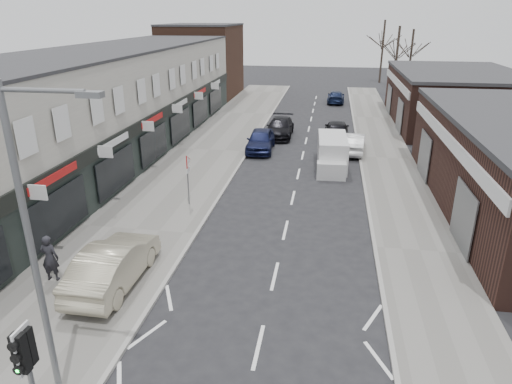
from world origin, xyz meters
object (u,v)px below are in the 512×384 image
at_px(white_van, 332,153).
at_px(warning_sign, 188,166).
at_px(parked_car_left_b, 280,128).
at_px(parked_car_left_a, 261,140).
at_px(parked_car_right_c, 336,97).
at_px(parked_car_right_a, 354,143).
at_px(street_lamp, 37,241).
at_px(sedan_on_pavement, 114,264).
at_px(traffic_light, 26,359).
at_px(pedestrian, 50,258).
at_px(parked_car_right_b, 337,130).

bearing_deg(white_van, warning_sign, -135.59).
bearing_deg(parked_car_left_b, parked_car_left_a, -102.27).
distance_m(white_van, parked_car_right_c, 23.21).
height_order(parked_car_left_a, parked_car_right_a, parked_car_left_a).
bearing_deg(street_lamp, sedan_on_pavement, 102.15).
height_order(street_lamp, white_van, street_lamp).
distance_m(traffic_light, parked_car_left_a, 24.82).
distance_m(traffic_light, pedestrian, 7.39).
bearing_deg(parked_car_left_b, parked_car_right_c, 73.87).
relative_size(white_van, pedestrian, 2.85).
bearing_deg(parked_car_right_c, parked_car_right_a, 95.02).
bearing_deg(sedan_on_pavement, parked_car_right_b, -109.40).
bearing_deg(pedestrian, parked_car_left_b, -109.02).
relative_size(traffic_light, street_lamp, 0.39).
xyz_separation_m(parked_car_left_a, parked_car_right_b, (5.43, 3.94, 0.02)).
relative_size(warning_sign, parked_car_left_b, 0.54).
height_order(traffic_light, parked_car_right_b, traffic_light).
bearing_deg(parked_car_left_a, white_van, -32.83).
xyz_separation_m(parked_car_left_b, parked_car_right_a, (5.70, -3.77, -0.02)).
height_order(warning_sign, parked_car_right_c, warning_sign).
relative_size(street_lamp, parked_car_right_a, 1.85).
relative_size(parked_car_right_b, parked_car_right_c, 1.05).
distance_m(white_van, parked_car_left_b, 8.47).
xyz_separation_m(warning_sign, parked_car_left_a, (2.05, 10.72, -1.42)).
distance_m(traffic_light, parked_car_left_b, 29.20).
height_order(street_lamp, pedestrian, street_lamp).
bearing_deg(parked_car_left_a, pedestrian, -107.20).
bearing_deg(warning_sign, street_lamp, -87.16).
relative_size(parked_car_left_b, parked_car_right_c, 1.13).
bearing_deg(street_lamp, parked_car_left_a, 86.57).
height_order(street_lamp, warning_sign, street_lamp).
xyz_separation_m(parked_car_left_a, parked_car_left_b, (0.91, 4.33, -0.05)).
bearing_deg(parked_car_left_b, parked_car_right_a, -33.86).
height_order(warning_sign, pedestrian, warning_sign).
distance_m(warning_sign, white_van, 10.59).
height_order(parked_car_left_a, parked_car_left_b, parked_car_left_a).
relative_size(warning_sign, pedestrian, 1.50).
relative_size(traffic_light, parked_car_right_c, 0.70).
distance_m(white_van, sedan_on_pavement, 17.10).
height_order(warning_sign, parked_car_right_a, warning_sign).
bearing_deg(traffic_light, parked_car_right_b, 76.82).
bearing_deg(street_lamp, parked_car_right_b, 76.01).
distance_m(pedestrian, parked_car_right_b, 24.67).
bearing_deg(warning_sign, white_van, 47.08).
distance_m(warning_sign, sedan_on_pavement, 7.72).
relative_size(parked_car_left_b, parked_car_right_b, 1.07).
relative_size(warning_sign, parked_car_right_c, 0.61).
bearing_deg(traffic_light, parked_car_left_a, 87.02).
relative_size(parked_car_left_a, parked_car_right_c, 1.03).
bearing_deg(white_van, street_lamp, -110.33).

